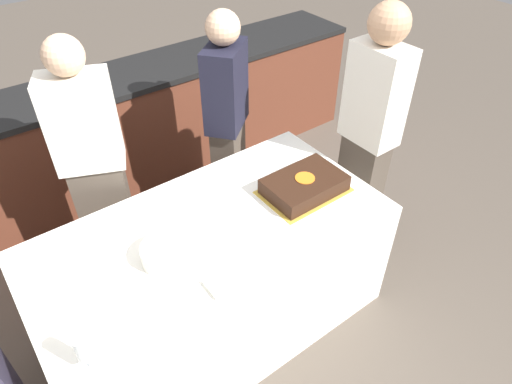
% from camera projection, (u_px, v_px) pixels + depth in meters
% --- Properties ---
extents(ground_plane, '(14.00, 14.00, 0.00)m').
position_uv_depth(ground_plane, '(218.00, 319.00, 2.75)').
color(ground_plane, brown).
extents(back_counter, '(4.40, 0.58, 0.92)m').
position_uv_depth(back_counter, '(102.00, 141.00, 3.40)').
color(back_counter, '#5B2D1E').
rests_on(back_counter, ground_plane).
extents(dining_table, '(1.80, 0.93, 0.75)m').
position_uv_depth(dining_table, '(215.00, 278.00, 2.51)').
color(dining_table, white).
rests_on(dining_table, ground_plane).
extents(cake, '(0.46, 0.32, 0.10)m').
position_uv_depth(cake, '(304.00, 185.00, 2.46)').
color(cake, gold).
rests_on(cake, dining_table).
extents(plate_stack, '(0.24, 0.24, 0.08)m').
position_uv_depth(plate_stack, '(167.00, 253.00, 2.09)').
color(plate_stack, white).
rests_on(plate_stack, dining_table).
extents(wine_glass, '(0.07, 0.07, 0.18)m').
position_uv_depth(wine_glass, '(83.00, 349.00, 1.63)').
color(wine_glass, white).
rests_on(wine_glass, dining_table).
extents(side_plate_near_cake, '(0.19, 0.19, 0.00)m').
position_uv_depth(side_plate_near_cake, '(279.00, 161.00, 2.71)').
color(side_plate_near_cake, white).
rests_on(side_plate_near_cake, dining_table).
extents(utensil_pile, '(0.14, 0.11, 0.02)m').
position_uv_depth(utensil_pile, '(222.00, 283.00, 1.99)').
color(utensil_pile, white).
rests_on(utensil_pile, dining_table).
extents(person_cutting_cake, '(0.38, 0.37, 1.54)m').
position_uv_depth(person_cutting_cake, '(227.00, 126.00, 2.92)').
color(person_cutting_cake, '#4C4238').
rests_on(person_cutting_cake, ground_plane).
extents(person_seated_right, '(0.22, 0.32, 1.65)m').
position_uv_depth(person_seated_right, '(369.00, 135.00, 2.70)').
color(person_seated_right, '#4C4238').
rests_on(person_seated_right, ground_plane).
extents(person_standing_back, '(0.39, 0.32, 1.59)m').
position_uv_depth(person_standing_back, '(96.00, 172.00, 2.50)').
color(person_standing_back, '#4C4238').
rests_on(person_standing_back, ground_plane).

